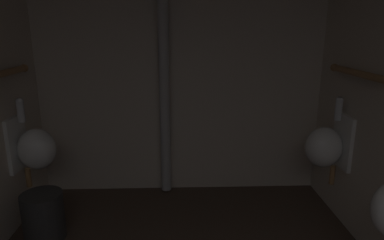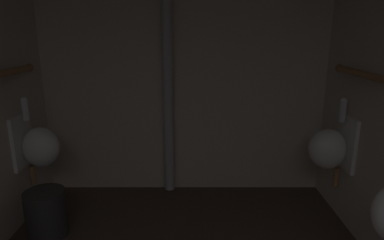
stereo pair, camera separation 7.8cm
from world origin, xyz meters
TOP-DOWN VIEW (x-y plane):
  - wall_back at (0.00, 3.32)m, footprint 2.81×0.06m
  - urinal_left_far at (-1.20, 2.75)m, footprint 0.32×0.30m
  - urinal_right_far at (1.20, 2.71)m, footprint 0.32×0.30m
  - standpipe_back_wall at (-0.15, 3.21)m, footprint 0.10×0.10m
  - waste_bin at (-1.07, 2.47)m, footprint 0.31×0.31m

SIDE VIEW (x-z plane):
  - waste_bin at x=-1.07m, z-range 0.00..0.37m
  - urinal_left_far at x=-1.20m, z-range 0.27..1.02m
  - urinal_right_far at x=1.20m, z-range 0.27..1.02m
  - wall_back at x=0.00m, z-range 0.00..2.40m
  - standpipe_back_wall at x=-0.15m, z-range 0.02..2.38m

